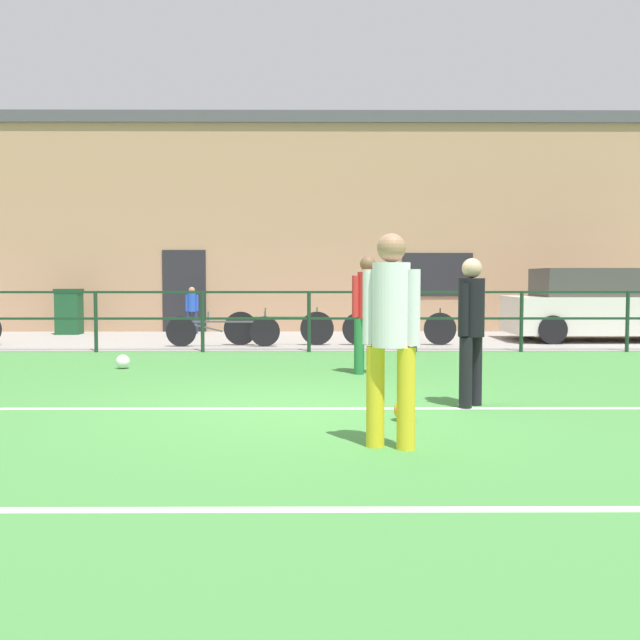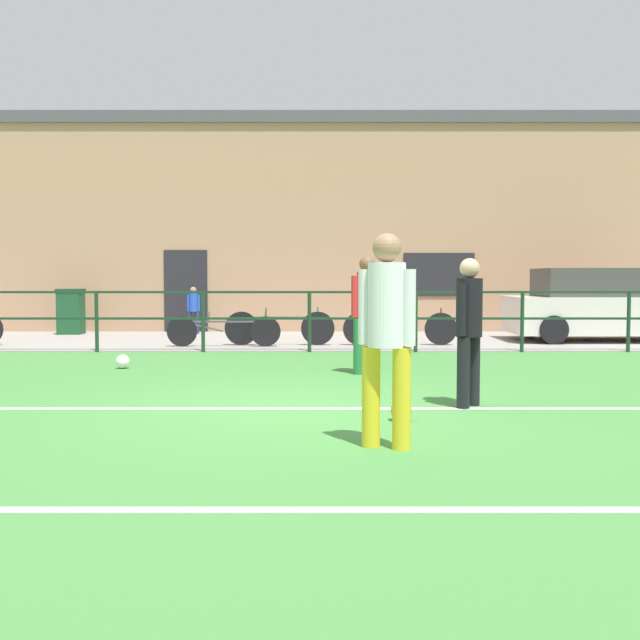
# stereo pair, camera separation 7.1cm
# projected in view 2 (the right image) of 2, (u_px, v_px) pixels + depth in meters

# --- Properties ---
(ground) EXTENTS (60.00, 44.00, 0.04)m
(ground) POSITION_uv_depth(u_px,v_px,m) (302.00, 410.00, 7.88)
(ground) COLOR #42843D
(field_line_touchline) EXTENTS (36.00, 0.11, 0.00)m
(field_line_touchline) POSITION_uv_depth(u_px,v_px,m) (302.00, 409.00, 7.88)
(field_line_touchline) COLOR white
(field_line_touchline) RESTS_ON ground
(field_line_hash) EXTENTS (36.00, 0.11, 0.00)m
(field_line_hash) POSITION_uv_depth(u_px,v_px,m) (287.00, 510.00, 4.45)
(field_line_hash) COLOR white
(field_line_hash) RESTS_ON ground
(pavement_strip) EXTENTS (48.00, 5.00, 0.02)m
(pavement_strip) POSITION_uv_depth(u_px,v_px,m) (311.00, 340.00, 16.37)
(pavement_strip) COLOR gray
(pavement_strip) RESTS_ON ground
(perimeter_fence) EXTENTS (36.07, 0.07, 1.15)m
(perimeter_fence) POSITION_uv_depth(u_px,v_px,m) (310.00, 312.00, 13.83)
(perimeter_fence) COLOR #193823
(perimeter_fence) RESTS_ON ground
(clubhouse_facade) EXTENTS (28.00, 2.56, 5.60)m
(clubhouse_facade) POSITION_uv_depth(u_px,v_px,m) (313.00, 225.00, 19.90)
(clubhouse_facade) COLOR tan
(clubhouse_facade) RESTS_ON ground
(player_goalkeeper) EXTENTS (0.31, 0.37, 1.61)m
(player_goalkeeper) POSITION_uv_depth(u_px,v_px,m) (469.00, 323.00, 7.94)
(player_goalkeeper) COLOR black
(player_goalkeeper) RESTS_ON ground
(player_striker) EXTENTS (0.46, 0.30, 1.71)m
(player_striker) POSITION_uv_depth(u_px,v_px,m) (367.00, 307.00, 10.66)
(player_striker) COLOR #237038
(player_striker) RESTS_ON ground
(player_winger) EXTENTS (0.46, 0.31, 1.76)m
(player_winger) POSITION_uv_depth(u_px,v_px,m) (387.00, 327.00, 6.01)
(player_winger) COLOR gold
(player_winger) RESTS_ON ground
(soccer_ball_match) EXTENTS (0.21, 0.21, 0.21)m
(soccer_ball_match) POSITION_uv_depth(u_px,v_px,m) (123.00, 362.00, 11.35)
(soccer_ball_match) COLOR white
(soccer_ball_match) RESTS_ON ground
(soccer_ball_spare) EXTENTS (0.21, 0.21, 0.21)m
(soccer_ball_spare) POSITION_uv_depth(u_px,v_px,m) (402.00, 410.00, 7.20)
(soccer_ball_spare) COLOR orange
(soccer_ball_spare) RESTS_ON ground
(spectator_child) EXTENTS (0.31, 0.20, 1.15)m
(spectator_child) POSITION_uv_depth(u_px,v_px,m) (194.00, 307.00, 18.06)
(spectator_child) COLOR #232D4C
(spectator_child) RESTS_ON pavement_strip
(parked_car_red) EXTENTS (4.11, 1.92, 1.58)m
(parked_car_red) POSITION_uv_depth(u_px,v_px,m) (603.00, 306.00, 16.11)
(parked_car_red) COLOR silver
(parked_car_red) RESTS_ON pavement_strip
(bicycle_parked_0) EXTENTS (2.28, 0.04, 0.71)m
(bicycle_parked_0) POSITION_uv_depth(u_px,v_px,m) (224.00, 331.00, 14.75)
(bicycle_parked_0) COLOR black
(bicycle_parked_0) RESTS_ON pavement_strip
(bicycle_parked_1) EXTENTS (2.25, 0.04, 0.78)m
(bicycle_parked_1) POSITION_uv_depth(u_px,v_px,m) (280.00, 328.00, 15.05)
(bicycle_parked_1) COLOR black
(bicycle_parked_1) RESTS_ON pavement_strip
(bicycle_parked_3) EXTENTS (2.33, 0.04, 0.76)m
(bicycle_parked_3) POSITION_uv_depth(u_px,v_px,m) (400.00, 328.00, 15.05)
(bicycle_parked_3) COLOR black
(bicycle_parked_3) RESTS_ON pavement_strip
(trash_bin_0) EXTENTS (0.60, 0.51, 1.11)m
(trash_bin_0) POSITION_uv_depth(u_px,v_px,m) (71.00, 311.00, 17.98)
(trash_bin_0) COLOR #194C28
(trash_bin_0) RESTS_ON pavement_strip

